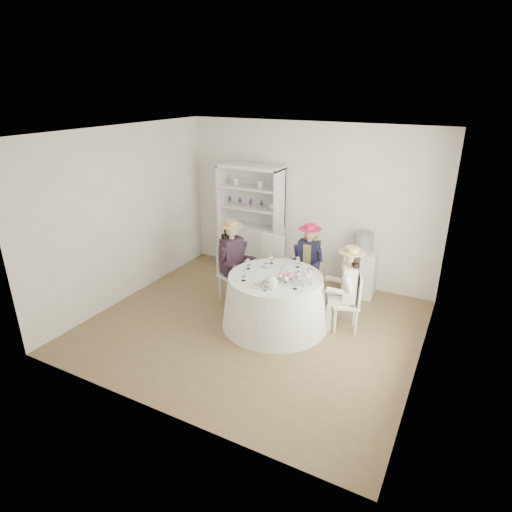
% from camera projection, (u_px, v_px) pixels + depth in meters
% --- Properties ---
extents(ground, '(4.50, 4.50, 0.00)m').
position_uv_depth(ground, '(253.00, 325.00, 6.18)').
color(ground, brown).
rests_on(ground, ground).
extents(ceiling, '(4.50, 4.50, 0.00)m').
position_uv_depth(ceiling, '(252.00, 133.00, 5.17)').
color(ceiling, white).
rests_on(ceiling, wall_back).
extents(wall_back, '(4.50, 0.00, 4.50)m').
position_uv_depth(wall_back, '(308.00, 203.00, 7.32)').
color(wall_back, silver).
rests_on(wall_back, ground).
extents(wall_front, '(4.50, 0.00, 4.50)m').
position_uv_depth(wall_front, '(153.00, 300.00, 4.04)').
color(wall_front, silver).
rests_on(wall_front, ground).
extents(wall_left, '(0.00, 4.50, 4.50)m').
position_uv_depth(wall_left, '(125.00, 215.00, 6.65)').
color(wall_left, silver).
rests_on(wall_left, ground).
extents(wall_right, '(0.00, 4.50, 4.50)m').
position_uv_depth(wall_right, '(432.00, 269.00, 4.71)').
color(wall_right, silver).
rests_on(wall_right, ground).
extents(tea_table, '(1.53, 1.53, 0.76)m').
position_uv_depth(tea_table, '(275.00, 301.00, 6.09)').
color(tea_table, white).
rests_on(tea_table, ground).
extents(hutch, '(1.25, 0.66, 1.96)m').
position_uv_depth(hutch, '(251.00, 234.00, 7.79)').
color(hutch, silver).
rests_on(hutch, ground).
extents(side_table, '(0.52, 0.52, 0.75)m').
position_uv_depth(side_table, '(360.00, 272.00, 7.01)').
color(side_table, silver).
rests_on(side_table, ground).
extents(hatbox, '(0.37, 0.37, 0.30)m').
position_uv_depth(hatbox, '(363.00, 242.00, 6.82)').
color(hatbox, black).
rests_on(hatbox, side_table).
extents(guest_left, '(0.55, 0.50, 1.33)m').
position_uv_depth(guest_left, '(233.00, 257.00, 6.65)').
color(guest_left, silver).
rests_on(guest_left, ground).
extents(guest_mid, '(0.45, 0.47, 1.25)m').
position_uv_depth(guest_mid, '(308.00, 258.00, 6.73)').
color(guest_mid, silver).
rests_on(guest_mid, ground).
extents(guest_right, '(0.52, 0.47, 1.25)m').
position_uv_depth(guest_right, '(347.00, 284.00, 5.85)').
color(guest_right, silver).
rests_on(guest_right, ground).
extents(spare_chair, '(0.45, 0.45, 1.03)m').
position_uv_depth(spare_chair, '(276.00, 260.00, 7.06)').
color(spare_chair, silver).
rests_on(spare_chair, ground).
extents(teacup_a, '(0.10, 0.10, 0.07)m').
position_uv_depth(teacup_a, '(266.00, 266.00, 6.20)').
color(teacup_a, white).
rests_on(teacup_a, tea_table).
extents(teacup_b, '(0.08, 0.08, 0.06)m').
position_uv_depth(teacup_b, '(283.00, 268.00, 6.15)').
color(teacup_b, white).
rests_on(teacup_b, tea_table).
extents(teacup_c, '(0.12, 0.12, 0.08)m').
position_uv_depth(teacup_c, '(297.00, 275.00, 5.90)').
color(teacup_c, white).
rests_on(teacup_c, tea_table).
extents(flower_bowl, '(0.20, 0.20, 0.05)m').
position_uv_depth(flower_bowl, '(287.00, 280.00, 5.78)').
color(flower_bowl, white).
rests_on(flower_bowl, tea_table).
extents(flower_arrangement, '(0.19, 0.19, 0.07)m').
position_uv_depth(flower_arrangement, '(287.00, 275.00, 5.75)').
color(flower_arrangement, '#DA6D90').
rests_on(flower_arrangement, tea_table).
extents(table_teapot, '(0.24, 0.17, 0.18)m').
position_uv_depth(table_teapot, '(272.00, 283.00, 5.57)').
color(table_teapot, white).
rests_on(table_teapot, tea_table).
extents(sandwich_plate, '(0.27, 0.27, 0.06)m').
position_uv_depth(sandwich_plate, '(262.00, 285.00, 5.66)').
color(sandwich_plate, white).
rests_on(sandwich_plate, tea_table).
extents(cupcake_stand, '(0.21, 0.21, 0.20)m').
position_uv_depth(cupcake_stand, '(307.00, 280.00, 5.67)').
color(cupcake_stand, white).
rests_on(cupcake_stand, tea_table).
extents(stemware_set, '(0.98, 0.98, 0.15)m').
position_uv_depth(stemware_set, '(276.00, 271.00, 5.92)').
color(stemware_set, white).
rests_on(stemware_set, tea_table).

